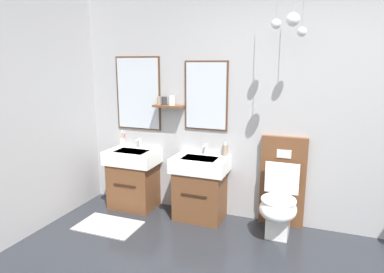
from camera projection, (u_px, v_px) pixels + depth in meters
The scene contains 9 objects.
wall_back at pixel (305, 105), 3.52m from camera, with size 5.45×0.65×2.65m.
bath_mat at pixel (108, 226), 3.73m from camera, with size 0.68×0.44×0.01m, color #9E9993.
vanity_sink_left at pixel (134, 177), 4.18m from camera, with size 0.62×0.45×0.72m.
tap_on_left_sink at pixel (139, 142), 4.23m from camera, with size 0.03×0.13×0.11m.
vanity_sink_right at pixel (200, 186), 3.87m from camera, with size 0.62×0.45×0.72m.
tap_on_right_sink at pixel (205, 148), 3.93m from camera, with size 0.03×0.13×0.11m.
toilet at pixel (280, 198), 3.55m from camera, with size 0.48×0.63×1.00m.
toothbrush_cup at pixel (123, 142), 4.30m from camera, with size 0.07×0.07×0.21m.
soap_dispenser at pixel (225, 150), 3.84m from camera, with size 0.06×0.06×0.17m.
Camera 1 is at (0.13, -1.79, 1.76)m, focal length 31.69 mm.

